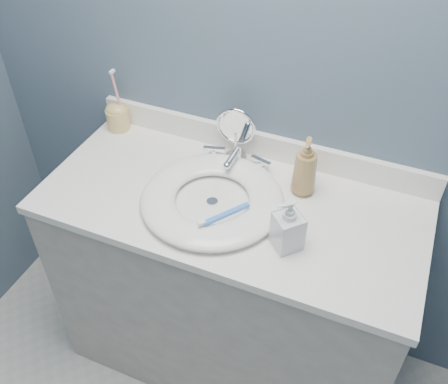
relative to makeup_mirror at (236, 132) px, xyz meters
The scene contains 12 objects.
back_wall 0.23m from the makeup_mirror, 43.09° to the left, with size 2.20×0.02×2.40m, color #4D5D74.
vanity_cabinet 0.61m from the makeup_mirror, 72.00° to the right, with size 1.20×0.55×0.85m, color #B6B0A7.
countertop 0.25m from the makeup_mirror, 72.00° to the right, with size 1.22×0.57×0.03m, color white.
backsplash 0.11m from the makeup_mirror, 37.25° to the left, with size 1.22×0.02×0.09m, color white.
basin 0.26m from the makeup_mirror, 85.60° to the right, with size 0.45×0.45×0.04m, color white, non-canonical shape.
drain 0.26m from the makeup_mirror, 85.60° to the right, with size 0.04×0.04×0.01m, color silver.
faucet 0.10m from the makeup_mirror, 67.13° to the right, with size 0.25×0.13×0.07m.
makeup_mirror is the anchor object (origin of this frame).
soap_bottle_amber 0.27m from the makeup_mirror, 16.20° to the right, with size 0.08×0.08×0.20m, color #9C7946.
soap_bottle_clear 0.43m from the makeup_mirror, 48.18° to the right, with size 0.08×0.08×0.17m, color silver.
toothbrush_holder 0.47m from the makeup_mirror, behind, with size 0.09×0.09×0.24m.
toothbrush_lying 0.34m from the makeup_mirror, 73.65° to the right, with size 0.11×0.15×0.02m.
Camera 1 is at (0.43, -0.10, 1.95)m, focal length 40.00 mm.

